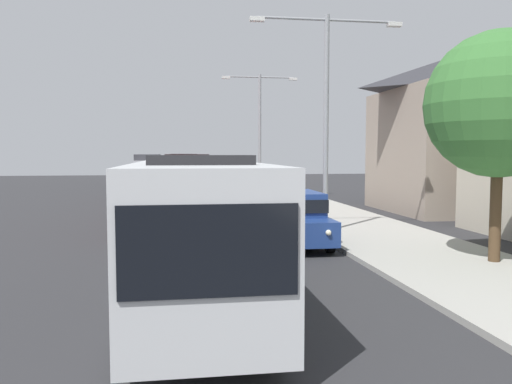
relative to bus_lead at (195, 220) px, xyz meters
name	(u,v)px	position (x,y,z in m)	size (l,w,h in m)	color
bus_lead	(195,220)	(0.00, 0.00, 0.00)	(2.58, 11.14, 3.21)	silver
bus_second_in_line	(186,187)	(0.00, 12.30, 0.00)	(2.58, 10.89, 3.21)	maroon
bus_middle	(183,175)	(0.00, 24.89, 0.00)	(2.58, 11.23, 3.21)	maroon
bus_fourth_in_line	(181,170)	(0.00, 36.92, 0.00)	(2.58, 11.30, 3.21)	#284C8C
white_suv	(296,217)	(3.70, 5.58, -0.66)	(1.86, 4.55, 1.90)	navy
box_truck_oncoming	(148,169)	(-3.30, 40.73, 0.02)	(2.35, 7.86, 3.15)	#B7B7BC
streetlamp_mid	(326,100)	(5.40, 7.75, 3.62)	(6.04, 0.28, 8.44)	gray
streetlamp_far	(260,123)	(5.40, 24.24, 3.67)	(5.32, 0.28, 8.62)	gray
roadside_tree	(499,105)	(8.58, 1.45, 2.91)	(4.13, 4.13, 6.53)	#4C3823
house_distant_gabled	(463,131)	(15.38, 14.92, 2.79)	(8.74, 8.38, 8.80)	gray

